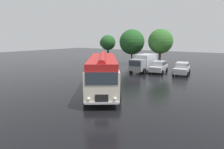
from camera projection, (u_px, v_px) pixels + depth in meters
ground_plane at (102, 93)px, 18.21m from camera, size 120.00×120.00×0.00m
vintage_bus at (103, 72)px, 18.28m from camera, size 7.91×9.59×3.49m
car_near_left at (159, 67)px, 28.65m from camera, size 2.31×4.36×1.66m
car_mid_left at (182, 69)px, 27.04m from camera, size 2.41×4.40×1.66m
box_van at (144, 62)px, 29.67m from camera, size 2.41×5.80×2.50m
tree_far_left at (107, 43)px, 39.34m from camera, size 3.06×2.97×5.51m
tree_left_of_centre at (131, 42)px, 36.95m from camera, size 4.63×4.63×6.51m
tree_centre at (160, 42)px, 33.30m from camera, size 4.12×4.12×6.43m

